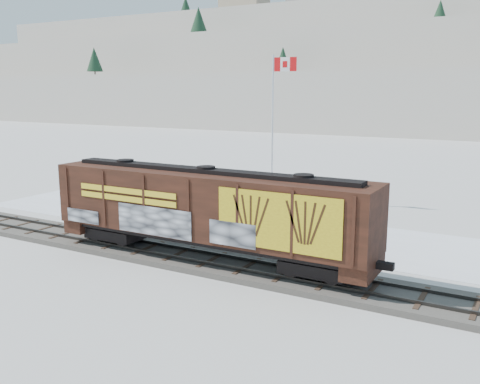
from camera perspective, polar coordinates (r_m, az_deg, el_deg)
The scene contains 8 objects.
ground at distance 27.71m, azimuth -6.53°, elevation -7.10°, with size 500.00×500.00×0.00m, color white.
rail_track at distance 27.66m, azimuth -6.54°, elevation -6.81°, with size 50.00×3.40×0.43m.
parking_strip at distance 33.80m, azimuth 0.95°, elevation -3.69°, with size 40.00×8.00×0.03m, color white.
hopper_railcar at distance 26.00m, azimuth -3.61°, elevation -1.71°, with size 16.83×3.06×4.37m.
flagpole at distance 40.16m, azimuth 3.59°, elevation 4.45°, with size 2.30×0.90×11.00m.
car_silver at distance 40.06m, azimuth -11.22°, elevation -0.54°, with size 1.65×4.11×1.40m, color #A9ABB0.
car_white at distance 35.05m, azimuth -4.95°, elevation -1.87°, with size 1.64×4.70×1.55m, color silver.
car_dark at distance 32.29m, azimuth 5.03°, elevation -3.11°, with size 1.97×4.84×1.41m, color black.
Camera 1 is at (15.60, -21.25, 8.53)m, focal length 40.00 mm.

